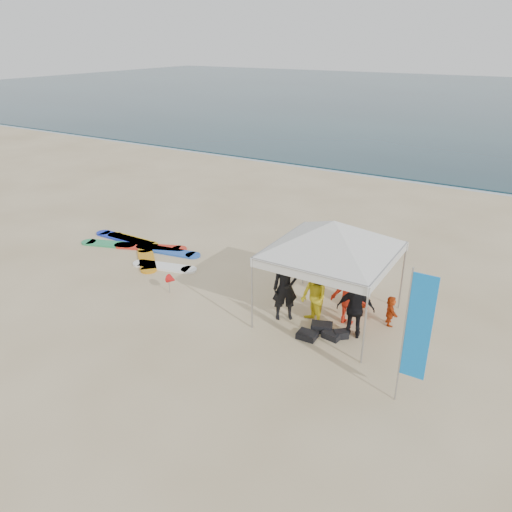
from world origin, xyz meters
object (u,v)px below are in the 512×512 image
object	(u,v)px
person_yellow	(314,298)
feather_flag	(417,329)
person_black_a	(285,287)
person_orange_b	(358,278)
surfboard_spread	(142,249)
canopy_tent	(334,221)
marker_pennant	(172,279)
person_orange_a	(349,295)
person_black_b	(356,309)
person_seated	(390,311)

from	to	relation	value
person_yellow	feather_flag	size ratio (longest dim) A/B	0.52
person_black_a	person_orange_b	size ratio (longest dim) A/B	1.06
person_orange_b	surfboard_spread	world-z (taller)	person_orange_b
person_orange_b	canopy_tent	world-z (taller)	canopy_tent
marker_pennant	canopy_tent	bearing A→B (deg)	14.02
person_black_a	person_orange_a	world-z (taller)	person_black_a
person_black_a	canopy_tent	size ratio (longest dim) A/B	0.44
person_orange_a	feather_flag	world-z (taller)	feather_flag
person_yellow	person_black_b	xyz separation A→B (m)	(1.18, 0.01, 0.01)
person_seated	surfboard_spread	world-z (taller)	person_seated
surfboard_spread	person_black_a	bearing A→B (deg)	-13.04
person_black_a	person_seated	size ratio (longest dim) A/B	2.25
person_orange_a	feather_flag	size ratio (longest dim) A/B	0.53
marker_pennant	surfboard_spread	xyz separation A→B (m)	(-3.22, 2.10, -0.46)
person_yellow	person_seated	world-z (taller)	person_yellow
person_black_a	person_yellow	size ratio (longest dim) A/B	1.17
person_yellow	canopy_tent	distance (m)	2.14
canopy_tent	feather_flag	world-z (taller)	canopy_tent
person_black_b	surfboard_spread	world-z (taller)	person_black_b
feather_flag	person_orange_b	bearing A→B (deg)	125.10
feather_flag	surfboard_spread	size ratio (longest dim) A/B	0.62
person_black_b	person_seated	world-z (taller)	person_black_b
person_black_b	feather_flag	xyz separation A→B (m)	(1.92, -1.91, 1.04)
person_yellow	marker_pennant	world-z (taller)	person_yellow
person_orange_b	person_orange_a	bearing A→B (deg)	66.38
person_yellow	person_orange_b	size ratio (longest dim) A/B	0.91
person_black_b	person_orange_b	xyz separation A→B (m)	(-0.51, 1.56, 0.08)
canopy_tent	marker_pennant	xyz separation A→B (m)	(-4.64, -1.16, -2.38)
feather_flag	person_orange_a	bearing A→B (deg)	133.09
person_orange_a	marker_pennant	distance (m)	5.35
person_yellow	person_black_a	bearing A→B (deg)	-135.02
person_black_a	canopy_tent	bearing A→B (deg)	-6.67
feather_flag	surfboard_spread	world-z (taller)	feather_flag
person_orange_b	surfboard_spread	bearing A→B (deg)	-29.60
person_orange_a	person_seated	bearing A→B (deg)	-153.66
person_black_a	feather_flag	size ratio (longest dim) A/B	0.60
person_black_b	surfboard_spread	distance (m)	8.98
person_black_a	person_orange_b	distance (m)	2.23
feather_flag	surfboard_spread	xyz separation A→B (m)	(-10.74, 3.38, -1.83)
person_seated	canopy_tent	xyz separation A→B (m)	(-1.58, -0.54, 2.45)
person_yellow	person_seated	bearing A→B (deg)	68.81
person_orange_a	surfboard_spread	world-z (taller)	person_orange_a
person_orange_a	person_orange_b	distance (m)	0.99
person_orange_a	person_orange_b	world-z (taller)	person_orange_b
person_orange_b	person_seated	bearing A→B (deg)	126.53
person_seated	feather_flag	world-z (taller)	feather_flag
surfboard_spread	person_black_b	bearing A→B (deg)	-9.49
person_orange_a	feather_flag	xyz separation A→B (m)	(2.32, -2.48, 1.03)
person_orange_a	canopy_tent	xyz separation A→B (m)	(-0.56, -0.04, 2.04)
marker_pennant	person_seated	bearing A→B (deg)	15.23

